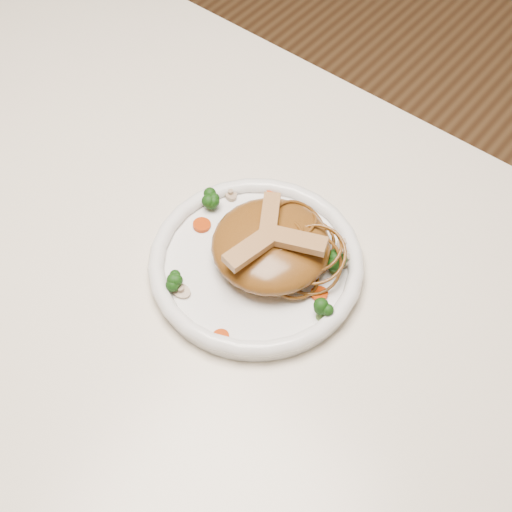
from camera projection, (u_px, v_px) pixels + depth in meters
The scene contains 20 objects.
ground at pixel (211, 466), 1.51m from camera, with size 4.00×4.00×0.00m, color #54341C.
table at pixel (188, 299), 0.98m from camera, with size 1.20×0.80×0.75m.
plate at pixel (256, 266), 0.89m from camera, with size 0.26×0.26×0.02m, color white.
noodle_mound at pixel (271, 245), 0.86m from camera, with size 0.14×0.14×0.05m, color brown.
chicken_a at pixel (296, 240), 0.83m from camera, with size 0.07×0.02×0.01m, color tan.
chicken_b at pixel (270, 214), 0.85m from camera, with size 0.06×0.02×0.01m, color tan.
chicken_c at pixel (252, 248), 0.82m from camera, with size 0.07×0.02×0.01m, color tan.
broccoli_0 at pixel (336, 265), 0.86m from camera, with size 0.02×0.02×0.03m, color #13410D, non-canonical shape.
broccoli_1 at pixel (210, 199), 0.92m from camera, with size 0.02×0.02×0.03m, color #13410D, non-canonical shape.
broccoli_2 at pixel (173, 278), 0.85m from camera, with size 0.02×0.02×0.03m, color #13410D, non-canonical shape.
broccoli_3 at pixel (322, 311), 0.82m from camera, with size 0.02×0.02×0.03m, color #13410D, non-canonical shape.
carrot_0 at pixel (314, 244), 0.89m from camera, with size 0.02×0.02×0.01m, color #B43A06.
carrot_1 at pixel (202, 225), 0.91m from camera, with size 0.02×0.02×0.01m, color #B43A06.
carrot_2 at pixel (319, 294), 0.85m from camera, with size 0.02×0.02×0.01m, color #B43A06.
carrot_3 at pixel (274, 193), 0.94m from camera, with size 0.02×0.02×0.01m, color #B43A06.
carrot_4 at pixel (221, 337), 0.82m from camera, with size 0.02×0.02×0.01m, color #B43A06.
mushroom_0 at pixel (181, 291), 0.85m from camera, with size 0.02×0.02×0.01m, color #C8B596.
mushroom_1 at pixel (348, 260), 0.88m from camera, with size 0.03×0.03×0.01m, color #C8B596.
mushroom_2 at pixel (231, 195), 0.94m from camera, with size 0.02×0.02×0.01m, color #C8B596.
mushroom_3 at pixel (344, 245), 0.89m from camera, with size 0.03×0.03×0.01m, color #C8B596.
Camera 1 is at (0.41, -0.35, 1.48)m, focal length 50.74 mm.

